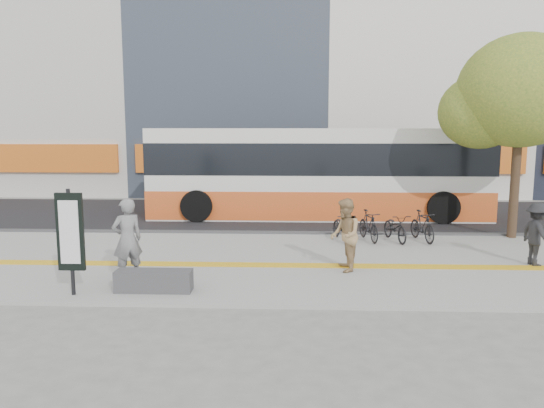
{
  "coord_description": "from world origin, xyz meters",
  "views": [
    {
      "loc": [
        0.32,
        -11.7,
        3.48
      ],
      "look_at": [
        -0.24,
        2.0,
        1.49
      ],
      "focal_mm": 34.44,
      "sensor_mm": 36.0,
      "label": 1
    }
  ],
  "objects_px": {
    "signboard": "(70,233)",
    "bench": "(154,281)",
    "pedestrian_tan": "(345,235)",
    "pedestrian_dark": "(537,234)",
    "bus": "(317,175)",
    "seated_woman": "(127,239)",
    "street_tree": "(519,94)"
  },
  "relations": [
    {
      "from": "signboard",
      "to": "pedestrian_tan",
      "type": "height_order",
      "value": "signboard"
    },
    {
      "from": "bench",
      "to": "bus",
      "type": "distance_m",
      "value": 10.53
    },
    {
      "from": "street_tree",
      "to": "bus",
      "type": "bearing_deg",
      "value": 148.18
    },
    {
      "from": "bench",
      "to": "signboard",
      "type": "bearing_deg",
      "value": -169.19
    },
    {
      "from": "pedestrian_tan",
      "to": "signboard",
      "type": "bearing_deg",
      "value": -72.96
    },
    {
      "from": "bus",
      "to": "seated_woman",
      "type": "xyz_separation_m",
      "value": [
        -4.65,
        -8.88,
        -0.66
      ]
    },
    {
      "from": "street_tree",
      "to": "seated_woman",
      "type": "xyz_separation_m",
      "value": [
        -10.58,
        -5.21,
        -3.5
      ]
    },
    {
      "from": "bus",
      "to": "pedestrian_tan",
      "type": "xyz_separation_m",
      "value": [
        0.31,
        -7.93,
        -0.71
      ]
    },
    {
      "from": "signboard",
      "to": "bus",
      "type": "xyz_separation_m",
      "value": [
        5.45,
        10.01,
        0.3
      ]
    },
    {
      "from": "pedestrian_tan",
      "to": "bench",
      "type": "bearing_deg",
      "value": -69.73
    },
    {
      "from": "bench",
      "to": "seated_woman",
      "type": "xyz_separation_m",
      "value": [
        -0.8,
        0.82,
        0.71
      ]
    },
    {
      "from": "seated_woman",
      "to": "pedestrian_tan",
      "type": "height_order",
      "value": "seated_woman"
    },
    {
      "from": "street_tree",
      "to": "seated_woman",
      "type": "height_order",
      "value": "street_tree"
    },
    {
      "from": "bench",
      "to": "seated_woman",
      "type": "distance_m",
      "value": 1.34
    },
    {
      "from": "street_tree",
      "to": "pedestrian_dark",
      "type": "bearing_deg",
      "value": -102.53
    },
    {
      "from": "pedestrian_tan",
      "to": "pedestrian_dark",
      "type": "relative_size",
      "value": 1.11
    },
    {
      "from": "seated_woman",
      "to": "pedestrian_tan",
      "type": "distance_m",
      "value": 5.05
    },
    {
      "from": "bus",
      "to": "pedestrian_dark",
      "type": "distance_m",
      "value": 8.9
    },
    {
      "from": "bench",
      "to": "street_tree",
      "type": "bearing_deg",
      "value": 31.62
    },
    {
      "from": "street_tree",
      "to": "pedestrian_tan",
      "type": "distance_m",
      "value": 7.89
    },
    {
      "from": "signboard",
      "to": "pedestrian_dark",
      "type": "distance_m",
      "value": 10.96
    },
    {
      "from": "signboard",
      "to": "seated_woman",
      "type": "distance_m",
      "value": 1.42
    },
    {
      "from": "bench",
      "to": "pedestrian_tan",
      "type": "height_order",
      "value": "pedestrian_tan"
    },
    {
      "from": "signboard",
      "to": "bench",
      "type": "bearing_deg",
      "value": 10.81
    },
    {
      "from": "pedestrian_tan",
      "to": "pedestrian_dark",
      "type": "height_order",
      "value": "pedestrian_tan"
    },
    {
      "from": "pedestrian_tan",
      "to": "pedestrian_dark",
      "type": "xyz_separation_m",
      "value": [
        4.83,
        0.71,
        -0.08
      ]
    },
    {
      "from": "signboard",
      "to": "bus",
      "type": "height_order",
      "value": "bus"
    },
    {
      "from": "seated_woman",
      "to": "pedestrian_tan",
      "type": "xyz_separation_m",
      "value": [
        4.96,
        0.95,
        -0.05
      ]
    },
    {
      "from": "bus",
      "to": "pedestrian_dark",
      "type": "height_order",
      "value": "bus"
    },
    {
      "from": "bench",
      "to": "pedestrian_dark",
      "type": "relative_size",
      "value": 1.01
    },
    {
      "from": "street_tree",
      "to": "pedestrian_tan",
      "type": "bearing_deg",
      "value": -142.88
    },
    {
      "from": "pedestrian_dark",
      "to": "signboard",
      "type": "bearing_deg",
      "value": 93.37
    }
  ]
}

